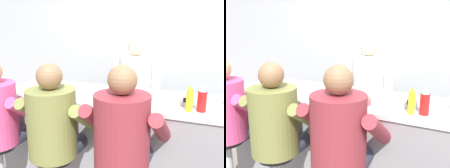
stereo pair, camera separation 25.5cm
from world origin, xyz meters
TOP-DOWN VIEW (x-y plane):
  - wall_back at (0.00, 1.76)m, footprint 10.00×0.06m
  - diner_counter at (0.00, 0.37)m, footprint 2.74×0.73m
  - ketchup_bottle_red at (0.63, 0.17)m, footprint 0.07×0.07m
  - mustard_bottle_yellow at (0.54, 0.14)m, footprint 0.06×0.06m
  - hot_sauce_bottle_orange at (0.08, 0.08)m, footprint 0.03×0.03m
  - breakfast_plate at (-1.05, 0.22)m, footprint 0.23×0.23m
  - cereal_bowl at (0.10, 0.19)m, footprint 0.16×0.16m
  - coffee_mug_white at (-0.37, 0.37)m, footprint 0.14×0.09m
  - coffee_mug_tan at (-0.17, 0.42)m, footprint 0.15×0.09m
  - napkin_dispenser_chrome at (0.51, 0.28)m, footprint 0.10×0.06m
  - diner_seated_olive at (-0.50, -0.24)m, footprint 0.62×0.61m
  - diner_seated_maroon at (0.10, -0.24)m, footprint 0.64×0.63m
  - cook_in_whites_near at (-0.22, 1.21)m, footprint 0.65×0.41m

SIDE VIEW (x-z plane):
  - diner_counter at x=0.00m, z-range 0.00..1.05m
  - cook_in_whites_near at x=-0.22m, z-range 0.08..1.73m
  - diner_seated_olive at x=-0.50m, z-range 0.18..1.63m
  - diner_seated_maroon at x=0.10m, z-range 0.18..1.66m
  - breakfast_plate at x=-1.05m, z-range 1.04..1.09m
  - cereal_bowl at x=0.10m, z-range 1.05..1.11m
  - coffee_mug_white at x=-0.37m, z-range 1.05..1.14m
  - coffee_mug_tan at x=-0.17m, z-range 1.05..1.15m
  - napkin_dispenser_chrome at x=0.51m, z-range 1.05..1.16m
  - hot_sauce_bottle_orange at x=0.08m, z-range 1.05..1.18m
  - mustard_bottle_yellow at x=0.54m, z-range 1.04..1.27m
  - ketchup_bottle_red at x=0.63m, z-range 1.04..1.27m
  - wall_back at x=0.00m, z-range 0.00..2.70m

